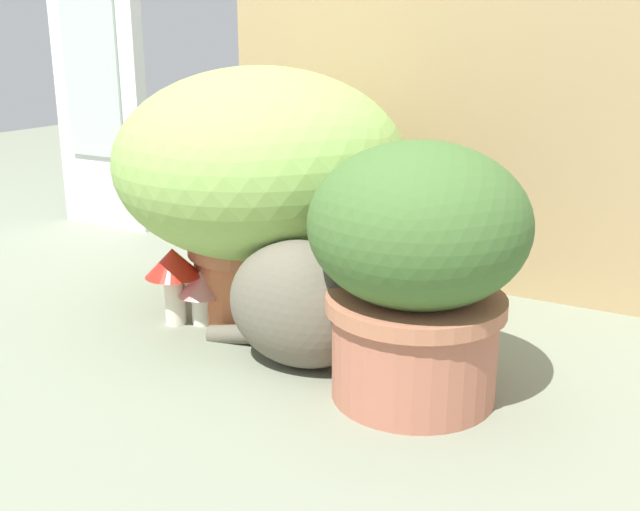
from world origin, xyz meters
TOP-DOWN VIEW (x-y plane):
  - ground_plane at (0.00, 0.00)m, footprint 6.00×6.00m
  - cardboard_backdrop at (0.12, 0.50)m, footprint 1.15×0.03m
  - window_panel_white at (-0.96, 0.51)m, footprint 0.31×0.05m
  - grass_planter at (-0.17, 0.15)m, footprint 0.57×0.57m
  - leafy_planter at (0.25, -0.05)m, footprint 0.33×0.33m
  - cat at (0.06, -0.04)m, footprint 0.39×0.20m
  - mushroom_ornament_red at (-0.27, 0.00)m, footprint 0.11×0.11m
  - mushroom_ornament_pink at (-0.22, 0.03)m, footprint 0.10×0.10m

SIDE VIEW (x-z plane):
  - ground_plane at x=0.00m, z-range 0.00..0.00m
  - mushroom_ornament_pink at x=-0.22m, z-range 0.02..0.13m
  - mushroom_ornament_red at x=-0.27m, z-range 0.03..0.19m
  - cat at x=0.06m, z-range -0.04..0.28m
  - leafy_planter at x=0.25m, z-range 0.02..0.42m
  - grass_planter at x=-0.17m, z-range 0.04..0.53m
  - cardboard_backdrop at x=0.12m, z-range 0.00..0.79m
  - window_panel_white at x=-0.96m, z-range 0.00..0.90m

